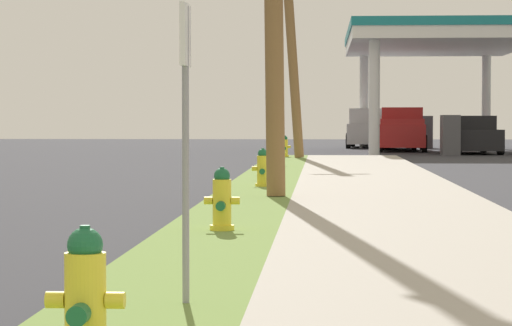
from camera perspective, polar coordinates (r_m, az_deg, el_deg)
The scene contains 11 objects.
fire_hydrant_nearest at distance 6.08m, azimuth -8.61°, elevation -7.07°, with size 0.42×0.37×0.74m.
fire_hydrant_second at distance 13.30m, azimuth -1.73°, elevation -2.01°, with size 0.42×0.38×0.74m.
fire_hydrant_third at distance 21.97m, azimuth 0.34°, elevation -0.34°, with size 0.42×0.37×0.74m.
fire_hydrant_fourth at distance 31.58m, azimuth 1.12°, elevation 0.44°, with size 0.42×0.37×0.74m.
fire_hydrant_fifth at distance 39.54m, azimuth 1.46°, elevation 0.79°, with size 0.42×0.38×0.74m.
utility_pole_background at distance 38.55m, azimuth 1.74°, elevation 6.97°, with size 1.50×0.52×8.84m.
street_sign_post at distance 8.00m, azimuth -3.58°, elevation 3.72°, with size 0.05×0.36×2.12m.
car_black_by_near_pump at distance 47.78m, azimuth 10.80°, elevation 1.33°, with size 2.18×4.60×1.57m.
car_white_by_far_pump at distance 54.48m, azimuth 6.93°, elevation 1.46°, with size 1.95×4.50×1.57m.
truck_silver_at_forecourt at distance 57.65m, azimuth 5.74°, elevation 1.69°, with size 2.52×5.54×1.97m.
truck_red_on_apron at distance 51.40m, azimuth 7.38°, elevation 1.62°, with size 2.45×5.52×1.97m.
Camera 1 is at (1.92, -1.27, 1.42)m, focal length 79.32 mm.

